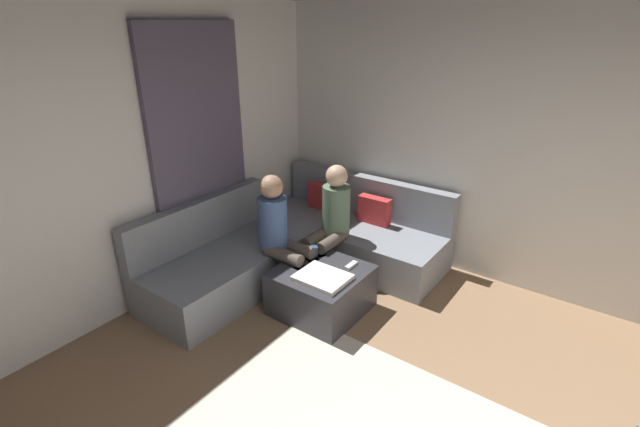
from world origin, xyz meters
TOP-DOWN VIEW (x-y plane):
  - wall_back at (0.00, 2.94)m, footprint 6.00×0.12m
  - wall_left at (-2.94, 0.00)m, footprint 0.12×6.00m
  - curtain_panel at (-2.84, 1.30)m, footprint 0.06×1.10m
  - sectional_couch at (-2.08, 1.88)m, footprint 2.10×2.55m
  - ottoman at (-1.44, 1.40)m, footprint 0.76×0.76m
  - folded_blanket at (-1.34, 1.28)m, footprint 0.44×0.36m
  - coffee_mug at (-1.66, 1.58)m, footprint 0.08×0.08m
  - game_remote at (-1.26, 1.62)m, footprint 0.05×0.15m
  - person_on_couch_back at (-1.72, 1.93)m, footprint 0.30×0.60m
  - person_on_couch_side at (-1.93, 1.42)m, footprint 0.60×0.30m

SIDE VIEW (x-z plane):
  - ottoman at x=-1.44m, z-range 0.00..0.42m
  - sectional_couch at x=-2.08m, z-range -0.15..0.72m
  - game_remote at x=-1.26m, z-range 0.42..0.44m
  - folded_blanket at x=-1.34m, z-range 0.42..0.46m
  - coffee_mug at x=-1.66m, z-range 0.42..0.52m
  - person_on_couch_back at x=-1.72m, z-range 0.06..1.26m
  - person_on_couch_side at x=-1.93m, z-range 0.06..1.26m
  - curtain_panel at x=-2.84m, z-range 0.00..2.50m
  - wall_back at x=0.00m, z-range 0.00..2.70m
  - wall_left at x=-2.94m, z-range 0.00..2.70m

